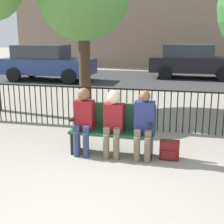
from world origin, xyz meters
name	(u,v)px	position (x,y,z in m)	size (l,w,h in m)	color
park_bench	(113,128)	(0.00, 2.28, 0.49)	(1.51, 0.45, 0.92)	#194728
seated_person_0	(84,117)	(-0.51, 2.16, 0.69)	(0.34, 0.39, 1.21)	navy
seated_person_1	(113,119)	(0.04, 2.15, 0.68)	(0.34, 0.39, 1.19)	brown
seated_person_2	(144,122)	(0.58, 2.16, 0.67)	(0.34, 0.39, 1.21)	brown
backpack	(169,150)	(1.03, 2.24, 0.16)	(0.34, 0.24, 0.32)	maroon
fence_railing	(127,105)	(-0.02, 3.79, 0.56)	(9.01, 0.03, 0.95)	black
street_surface	(158,79)	(0.00, 12.00, 0.00)	(24.00, 6.00, 0.01)	#333335
parked_car_0	(192,61)	(1.58, 12.67, 0.84)	(4.20, 1.94, 1.62)	black
parked_car_1	(46,62)	(-4.98, 10.44, 0.84)	(4.20, 1.94, 1.62)	navy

